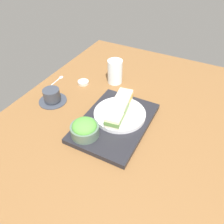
{
  "coord_description": "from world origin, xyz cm",
  "views": [
    {
      "loc": [
        -62.48,
        -29.22,
        65.88
      ],
      "look_at": [
        0.13,
        3.31,
        5.0
      ],
      "focal_mm": 36.39,
      "sensor_mm": 36.0,
      "label": 1
    }
  ],
  "objects_px": {
    "sandwich_plate": "(120,114)",
    "salad_bowl": "(85,128)",
    "sandwich_near": "(115,120)",
    "small_sauce_dish": "(83,82)",
    "sandwich_middle": "(120,107)",
    "drinking_glass": "(115,72)",
    "coffee_cup": "(52,96)",
    "teaspoon": "(59,78)",
    "sandwich_far": "(124,98)"
  },
  "relations": [
    {
      "from": "sandwich_plate",
      "to": "sandwich_middle",
      "type": "height_order",
      "value": "sandwich_middle"
    },
    {
      "from": "sandwich_far",
      "to": "coffee_cup",
      "type": "bearing_deg",
      "value": 106.98
    },
    {
      "from": "sandwich_near",
      "to": "drinking_glass",
      "type": "relative_size",
      "value": 0.65
    },
    {
      "from": "sandwich_middle",
      "to": "salad_bowl",
      "type": "xyz_separation_m",
      "value": [
        -0.16,
        0.07,
        -0.02
      ]
    },
    {
      "from": "sandwich_far",
      "to": "small_sauce_dish",
      "type": "xyz_separation_m",
      "value": [
        0.09,
        0.27,
        -0.06
      ]
    },
    {
      "from": "sandwich_far",
      "to": "small_sauce_dish",
      "type": "distance_m",
      "value": 0.3
    },
    {
      "from": "small_sauce_dish",
      "to": "sandwich_far",
      "type": "bearing_deg",
      "value": -108.41
    },
    {
      "from": "small_sauce_dish",
      "to": "sandwich_middle",
      "type": "bearing_deg",
      "value": -119.11
    },
    {
      "from": "sandwich_far",
      "to": "coffee_cup",
      "type": "relative_size",
      "value": 0.61
    },
    {
      "from": "sandwich_near",
      "to": "sandwich_far",
      "type": "distance_m",
      "value": 0.14
    },
    {
      "from": "sandwich_plate",
      "to": "sandwich_near",
      "type": "distance_m",
      "value": 0.08
    },
    {
      "from": "sandwich_near",
      "to": "sandwich_far",
      "type": "relative_size",
      "value": 1.01
    },
    {
      "from": "small_sauce_dish",
      "to": "sandwich_near",
      "type": "bearing_deg",
      "value": -127.29
    },
    {
      "from": "sandwich_plate",
      "to": "small_sauce_dish",
      "type": "relative_size",
      "value": 3.87
    },
    {
      "from": "sandwich_near",
      "to": "sandwich_middle",
      "type": "height_order",
      "value": "sandwich_middle"
    },
    {
      "from": "sandwich_near",
      "to": "drinking_glass",
      "type": "distance_m",
      "value": 0.36
    },
    {
      "from": "sandwich_middle",
      "to": "drinking_glass",
      "type": "height_order",
      "value": "drinking_glass"
    },
    {
      "from": "sandwich_plate",
      "to": "salad_bowl",
      "type": "bearing_deg",
      "value": 155.98
    },
    {
      "from": "sandwich_near",
      "to": "salad_bowl",
      "type": "xyz_separation_m",
      "value": [
        -0.09,
        0.08,
        -0.01
      ]
    },
    {
      "from": "sandwich_plate",
      "to": "sandwich_far",
      "type": "distance_m",
      "value": 0.08
    },
    {
      "from": "sandwich_near",
      "to": "sandwich_far",
      "type": "xyz_separation_m",
      "value": [
        0.14,
        0.03,
        0.0
      ]
    },
    {
      "from": "teaspoon",
      "to": "drinking_glass",
      "type": "bearing_deg",
      "value": -68.05
    },
    {
      "from": "sandwich_far",
      "to": "small_sauce_dish",
      "type": "height_order",
      "value": "sandwich_far"
    },
    {
      "from": "sandwich_near",
      "to": "small_sauce_dish",
      "type": "bearing_deg",
      "value": 52.71
    },
    {
      "from": "coffee_cup",
      "to": "drinking_glass",
      "type": "distance_m",
      "value": 0.34
    },
    {
      "from": "small_sauce_dish",
      "to": "teaspoon",
      "type": "bearing_deg",
      "value": 98.56
    },
    {
      "from": "drinking_glass",
      "to": "small_sauce_dish",
      "type": "height_order",
      "value": "drinking_glass"
    },
    {
      "from": "sandwich_near",
      "to": "salad_bowl",
      "type": "bearing_deg",
      "value": 137.06
    },
    {
      "from": "sandwich_middle",
      "to": "sandwich_far",
      "type": "distance_m",
      "value": 0.07
    },
    {
      "from": "small_sauce_dish",
      "to": "salad_bowl",
      "type": "bearing_deg",
      "value": -145.74
    },
    {
      "from": "sandwich_middle",
      "to": "teaspoon",
      "type": "bearing_deg",
      "value": 71.98
    },
    {
      "from": "sandwich_plate",
      "to": "coffee_cup",
      "type": "distance_m",
      "value": 0.34
    },
    {
      "from": "sandwich_near",
      "to": "teaspoon",
      "type": "bearing_deg",
      "value": 64.75
    },
    {
      "from": "sandwich_middle",
      "to": "sandwich_far",
      "type": "relative_size",
      "value": 1.06
    },
    {
      "from": "salad_bowl",
      "to": "teaspoon",
      "type": "distance_m",
      "value": 0.47
    },
    {
      "from": "small_sauce_dish",
      "to": "teaspoon",
      "type": "relative_size",
      "value": 0.52
    },
    {
      "from": "drinking_glass",
      "to": "teaspoon",
      "type": "bearing_deg",
      "value": 111.95
    },
    {
      "from": "sandwich_near",
      "to": "salad_bowl",
      "type": "distance_m",
      "value": 0.12
    },
    {
      "from": "coffee_cup",
      "to": "sandwich_plate",
      "type": "bearing_deg",
      "value": -84.96
    },
    {
      "from": "sandwich_plate",
      "to": "salad_bowl",
      "type": "relative_size",
      "value": 1.98
    },
    {
      "from": "small_sauce_dish",
      "to": "coffee_cup",
      "type": "bearing_deg",
      "value": 166.09
    },
    {
      "from": "sandwich_far",
      "to": "salad_bowl",
      "type": "height_order",
      "value": "same"
    },
    {
      "from": "drinking_glass",
      "to": "small_sauce_dish",
      "type": "bearing_deg",
      "value": 123.41
    },
    {
      "from": "sandwich_near",
      "to": "drinking_glass",
      "type": "height_order",
      "value": "drinking_glass"
    },
    {
      "from": "sandwich_middle",
      "to": "drinking_glass",
      "type": "bearing_deg",
      "value": 30.85
    },
    {
      "from": "drinking_glass",
      "to": "teaspoon",
      "type": "height_order",
      "value": "drinking_glass"
    },
    {
      "from": "sandwich_plate",
      "to": "sandwich_near",
      "type": "relative_size",
      "value": 2.72
    },
    {
      "from": "sandwich_middle",
      "to": "coffee_cup",
      "type": "distance_m",
      "value": 0.34
    },
    {
      "from": "sandwich_middle",
      "to": "coffee_cup",
      "type": "height_order",
      "value": "sandwich_middle"
    },
    {
      "from": "sandwich_far",
      "to": "teaspoon",
      "type": "height_order",
      "value": "sandwich_far"
    }
  ]
}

